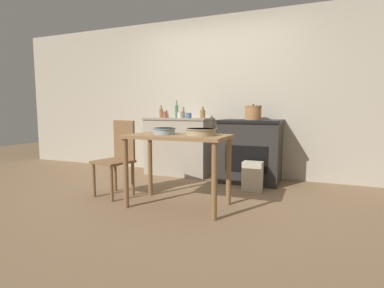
{
  "coord_description": "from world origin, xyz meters",
  "views": [
    {
      "loc": [
        1.51,
        -3.14,
        1.05
      ],
      "look_at": [
        0.0,
        0.54,
        0.6
      ],
      "focal_mm": 28.0,
      "sensor_mm": 36.0,
      "label": 1
    }
  ],
  "objects_px": {
    "work_table": "(178,147)",
    "cup_center": "(189,116)",
    "bottle_left": "(203,114)",
    "stock_pot": "(253,113)",
    "flour_sack": "(252,176)",
    "chair": "(118,156)",
    "cup_center_right": "(180,115)",
    "bottle_mid_left": "(177,111)",
    "mixing_bowl_large": "(164,131)",
    "cup_center_left": "(165,115)",
    "stove": "(251,151)",
    "bottle_far_left": "(161,113)",
    "mixing_bowl_small": "(201,132)"
  },
  "relations": [
    {
      "from": "stove",
      "to": "cup_center_right",
      "type": "height_order",
      "value": "cup_center_right"
    },
    {
      "from": "stock_pot",
      "to": "bottle_mid_left",
      "type": "bearing_deg",
      "value": 171.75
    },
    {
      "from": "bottle_mid_left",
      "to": "cup_center",
      "type": "distance_m",
      "value": 0.41
    },
    {
      "from": "bottle_left",
      "to": "cup_center",
      "type": "distance_m",
      "value": 0.26
    },
    {
      "from": "stock_pot",
      "to": "cup_center_left",
      "type": "bearing_deg",
      "value": 178.26
    },
    {
      "from": "chair",
      "to": "flour_sack",
      "type": "bearing_deg",
      "value": 41.77
    },
    {
      "from": "bottle_far_left",
      "to": "cup_center_right",
      "type": "relative_size",
      "value": 2.2
    },
    {
      "from": "stove",
      "to": "bottle_mid_left",
      "type": "relative_size",
      "value": 3.21
    },
    {
      "from": "bottle_left",
      "to": "stock_pot",
      "type": "bearing_deg",
      "value": -9.65
    },
    {
      "from": "chair",
      "to": "cup_center",
      "type": "relative_size",
      "value": 10.57
    },
    {
      "from": "stock_pot",
      "to": "work_table",
      "type": "bearing_deg",
      "value": -110.06
    },
    {
      "from": "mixing_bowl_small",
      "to": "cup_center_left",
      "type": "bearing_deg",
      "value": 128.82
    },
    {
      "from": "chair",
      "to": "bottle_far_left",
      "type": "distance_m",
      "value": 1.64
    },
    {
      "from": "mixing_bowl_large",
      "to": "bottle_mid_left",
      "type": "relative_size",
      "value": 0.89
    },
    {
      "from": "cup_center_left",
      "to": "bottle_left",
      "type": "bearing_deg",
      "value": 8.85
    },
    {
      "from": "bottle_left",
      "to": "cup_center_left",
      "type": "bearing_deg",
      "value": -171.15
    },
    {
      "from": "stove",
      "to": "cup_center_left",
      "type": "height_order",
      "value": "cup_center_left"
    },
    {
      "from": "cup_center_left",
      "to": "cup_center_right",
      "type": "distance_m",
      "value": 0.32
    },
    {
      "from": "work_table",
      "to": "bottle_mid_left",
      "type": "relative_size",
      "value": 3.84
    },
    {
      "from": "flour_sack",
      "to": "bottle_far_left",
      "type": "bearing_deg",
      "value": 157.26
    },
    {
      "from": "bottle_left",
      "to": "bottle_far_left",
      "type": "bearing_deg",
      "value": 174.37
    },
    {
      "from": "flour_sack",
      "to": "bottle_mid_left",
      "type": "bearing_deg",
      "value": 153.92
    },
    {
      "from": "chair",
      "to": "cup_center_left",
      "type": "height_order",
      "value": "cup_center_left"
    },
    {
      "from": "chair",
      "to": "stock_pot",
      "type": "bearing_deg",
      "value": 56.57
    },
    {
      "from": "chair",
      "to": "mixing_bowl_large",
      "type": "relative_size",
      "value": 3.67
    },
    {
      "from": "mixing_bowl_large",
      "to": "cup_center_right",
      "type": "bearing_deg",
      "value": 107.9
    },
    {
      "from": "mixing_bowl_large",
      "to": "bottle_left",
      "type": "distance_m",
      "value": 1.62
    },
    {
      "from": "bottle_far_left",
      "to": "cup_center",
      "type": "height_order",
      "value": "bottle_far_left"
    },
    {
      "from": "bottle_mid_left",
      "to": "cup_center_right",
      "type": "relative_size",
      "value": 3.01
    },
    {
      "from": "stove",
      "to": "mixing_bowl_large",
      "type": "bearing_deg",
      "value": -114.52
    },
    {
      "from": "mixing_bowl_large",
      "to": "cup_center_right",
      "type": "height_order",
      "value": "cup_center_right"
    },
    {
      "from": "bottle_left",
      "to": "cup_center_left",
      "type": "xyz_separation_m",
      "value": [
        -0.63,
        -0.1,
        -0.02
      ]
    },
    {
      "from": "stove",
      "to": "flour_sack",
      "type": "relative_size",
      "value": 2.38
    },
    {
      "from": "cup_center_left",
      "to": "bottle_mid_left",
      "type": "bearing_deg",
      "value": 46.2
    },
    {
      "from": "cup_center_left",
      "to": "cup_center_right",
      "type": "height_order",
      "value": "cup_center_left"
    },
    {
      "from": "work_table",
      "to": "mixing_bowl_large",
      "type": "distance_m",
      "value": 0.23
    },
    {
      "from": "work_table",
      "to": "bottle_far_left",
      "type": "xyz_separation_m",
      "value": [
        -1.09,
        1.67,
        0.35
      ]
    },
    {
      "from": "mixing_bowl_large",
      "to": "mixing_bowl_small",
      "type": "relative_size",
      "value": 0.78
    },
    {
      "from": "stove",
      "to": "bottle_mid_left",
      "type": "bearing_deg",
      "value": 171.7
    },
    {
      "from": "stove",
      "to": "mixing_bowl_large",
      "type": "height_order",
      "value": "stove"
    },
    {
      "from": "flour_sack",
      "to": "bottle_left",
      "type": "xyz_separation_m",
      "value": [
        -0.94,
        0.65,
        0.81
      ]
    },
    {
      "from": "stove",
      "to": "cup_center_left",
      "type": "xyz_separation_m",
      "value": [
        -1.44,
        0.04,
        0.52
      ]
    },
    {
      "from": "chair",
      "to": "cup_center_right",
      "type": "xyz_separation_m",
      "value": [
        0.26,
        1.29,
        0.49
      ]
    },
    {
      "from": "flour_sack",
      "to": "bottle_mid_left",
      "type": "xyz_separation_m",
      "value": [
        -1.42,
        0.7,
        0.85
      ]
    },
    {
      "from": "mixing_bowl_large",
      "to": "bottle_left",
      "type": "xyz_separation_m",
      "value": [
        -0.14,
        1.6,
        0.17
      ]
    },
    {
      "from": "stove",
      "to": "cup_center_left",
      "type": "bearing_deg",
      "value": 178.33
    },
    {
      "from": "work_table",
      "to": "cup_center",
      "type": "bearing_deg",
      "value": 108.33
    },
    {
      "from": "stock_pot",
      "to": "cup_center_right",
      "type": "xyz_separation_m",
      "value": [
        -1.15,
        -0.04,
        -0.04
      ]
    },
    {
      "from": "stove",
      "to": "cup_center_right",
      "type": "xyz_separation_m",
      "value": [
        -1.13,
        -0.04,
        0.52
      ]
    },
    {
      "from": "cup_center_left",
      "to": "mixing_bowl_large",
      "type": "bearing_deg",
      "value": -62.93
    }
  ]
}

